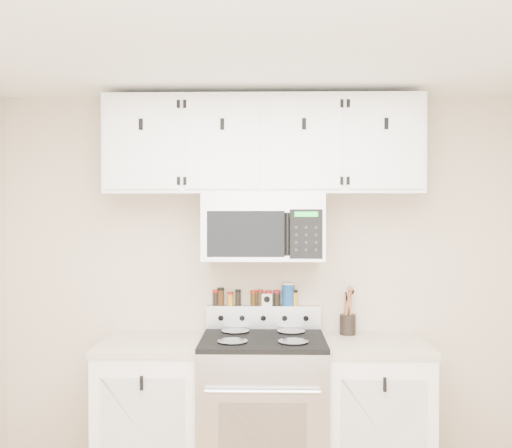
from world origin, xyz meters
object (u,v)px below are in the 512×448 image
(utensil_crock, at_px, (348,323))
(salt_canister, at_px, (288,294))
(range, at_px, (263,411))
(microwave, at_px, (263,227))

(utensil_crock, height_order, salt_canister, salt_canister)
(range, xyz_separation_m, microwave, (0.00, 0.13, 1.14))
(salt_canister, bearing_deg, range, -120.38)
(range, xyz_separation_m, salt_canister, (0.17, 0.28, 0.69))
(microwave, bearing_deg, range, -90.23)
(range, distance_m, microwave, 1.15)
(range, xyz_separation_m, utensil_crock, (0.55, 0.23, 0.51))
(utensil_crock, distance_m, salt_canister, 0.43)
(range, bearing_deg, utensil_crock, 22.27)
(microwave, xyz_separation_m, salt_canister, (0.16, 0.16, -0.45))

